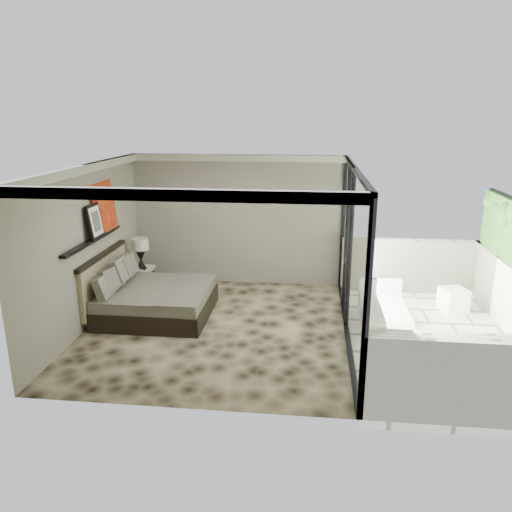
# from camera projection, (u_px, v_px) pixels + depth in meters

# --- Properties ---
(floor) EXTENTS (5.00, 5.00, 0.00)m
(floor) POSITION_uv_depth(u_px,v_px,m) (217.00, 328.00, 8.74)
(floor) COLOR black
(floor) RESTS_ON ground
(ceiling) EXTENTS (4.50, 5.00, 0.02)m
(ceiling) POSITION_uv_depth(u_px,v_px,m) (213.00, 167.00, 7.97)
(ceiling) COLOR silver
(ceiling) RESTS_ON back_wall
(back_wall) EXTENTS (4.50, 0.02, 2.80)m
(back_wall) POSITION_uv_depth(u_px,v_px,m) (237.00, 220.00, 10.74)
(back_wall) COLOR gray
(back_wall) RESTS_ON floor
(left_wall) EXTENTS (0.02, 5.00, 2.80)m
(left_wall) POSITION_uv_depth(u_px,v_px,m) (88.00, 247.00, 8.60)
(left_wall) COLOR gray
(left_wall) RESTS_ON floor
(glass_wall) EXTENTS (0.08, 5.00, 2.80)m
(glass_wall) POSITION_uv_depth(u_px,v_px,m) (351.00, 255.00, 8.11)
(glass_wall) COLOR white
(glass_wall) RESTS_ON floor
(terrace_slab) EXTENTS (3.00, 5.00, 0.12)m
(terrace_slab) POSITION_uv_depth(u_px,v_px,m) (437.00, 341.00, 8.35)
(terrace_slab) COLOR beige
(terrace_slab) RESTS_ON ground
(picture_ledge) EXTENTS (0.12, 2.20, 0.05)m
(picture_ledge) POSITION_uv_depth(u_px,v_px,m) (93.00, 240.00, 8.66)
(picture_ledge) COLOR black
(picture_ledge) RESTS_ON left_wall
(bed) EXTENTS (2.01, 1.94, 1.11)m
(bed) POSITION_uv_depth(u_px,v_px,m) (151.00, 298.00, 9.22)
(bed) COLOR black
(bed) RESTS_ON floor
(nightstand) EXTENTS (0.60, 0.60, 0.46)m
(nightstand) POSITION_uv_depth(u_px,v_px,m) (142.00, 281.00, 10.48)
(nightstand) COLOR black
(nightstand) RESTS_ON floor
(table_lamp) EXTENTS (0.35, 0.35, 0.64)m
(table_lamp) POSITION_uv_depth(u_px,v_px,m) (140.00, 249.00, 10.26)
(table_lamp) COLOR black
(table_lamp) RESTS_ON nightstand
(abstract_canvas) EXTENTS (0.13, 0.90, 0.90)m
(abstract_canvas) POSITION_uv_depth(u_px,v_px,m) (104.00, 207.00, 9.11)
(abstract_canvas) COLOR #A11A0D
(abstract_canvas) RESTS_ON picture_ledge
(framed_print) EXTENTS (0.11, 0.50, 0.60)m
(framed_print) POSITION_uv_depth(u_px,v_px,m) (95.00, 221.00, 8.62)
(framed_print) COLOR black
(framed_print) RESTS_ON picture_ledge
(ottoman) EXTENTS (0.55, 0.55, 0.44)m
(ottoman) POSITION_uv_depth(u_px,v_px,m) (453.00, 300.00, 9.43)
(ottoman) COLOR white
(ottoman) RESTS_ON terrace_slab
(lounger) EXTENTS (0.79, 1.58, 0.62)m
(lounger) POSITION_uv_depth(u_px,v_px,m) (384.00, 314.00, 8.86)
(lounger) COLOR silver
(lounger) RESTS_ON terrace_slab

